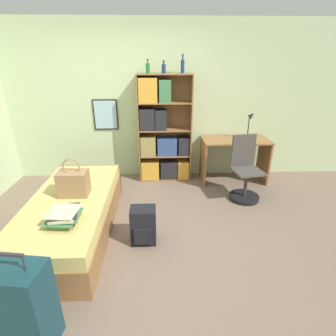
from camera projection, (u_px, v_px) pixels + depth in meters
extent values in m
plane|color=#756051|center=(124.00, 230.00, 3.31)|extent=(14.00, 14.00, 0.00)
cube|color=beige|center=(131.00, 103.00, 4.43)|extent=(10.00, 0.06, 2.60)
cube|color=black|center=(106.00, 115.00, 4.44)|extent=(0.41, 0.02, 0.51)
cube|color=#99C1D6|center=(106.00, 115.00, 4.43)|extent=(0.37, 0.01, 0.47)
cube|color=olive|center=(73.00, 220.00, 3.22)|extent=(0.92, 2.09, 0.32)
cube|color=tan|center=(70.00, 204.00, 3.13)|extent=(0.89, 2.06, 0.15)
cube|color=olive|center=(91.00, 179.00, 4.14)|extent=(0.92, 0.04, 0.47)
cube|color=#93704C|center=(74.00, 183.00, 3.12)|extent=(0.34, 0.24, 0.30)
torus|color=#93704C|center=(71.00, 167.00, 3.04)|extent=(0.20, 0.02, 0.20)
cube|color=#99894C|center=(67.00, 221.00, 2.64)|extent=(0.21, 0.29, 0.02)
cube|color=#427A4C|center=(66.00, 220.00, 2.62)|extent=(0.24, 0.32, 0.02)
cube|color=#427A4C|center=(66.00, 217.00, 2.64)|extent=(0.23, 0.31, 0.02)
cube|color=#427A4C|center=(64.00, 217.00, 2.62)|extent=(0.32, 0.38, 0.01)
cube|color=#427A4C|center=(65.00, 216.00, 2.61)|extent=(0.31, 0.34, 0.02)
cube|color=beige|center=(65.00, 213.00, 2.61)|extent=(0.24, 0.35, 0.02)
cube|color=#232328|center=(64.00, 212.00, 2.61)|extent=(0.31, 0.35, 0.01)
cube|color=beige|center=(63.00, 211.00, 2.60)|extent=(0.31, 0.32, 0.01)
cube|color=#143842|center=(20.00, 307.00, 1.87)|extent=(0.47, 0.33, 0.71)
cylinder|color=#2D2D33|center=(24.00, 263.00, 1.69)|extent=(0.01, 0.01, 0.12)
cube|color=#2D2D33|center=(4.00, 254.00, 1.68)|extent=(0.26, 0.06, 0.02)
cube|color=olive|center=(139.00, 130.00, 4.40)|extent=(0.02, 0.31, 1.79)
cube|color=olive|center=(190.00, 129.00, 4.43)|extent=(0.02, 0.31, 1.79)
cube|color=olive|center=(165.00, 127.00, 4.55)|extent=(0.89, 0.01, 1.79)
cube|color=olive|center=(165.00, 177.00, 4.76)|extent=(0.85, 0.31, 0.02)
cube|color=olive|center=(165.00, 154.00, 4.59)|extent=(0.85, 0.31, 0.02)
cube|color=olive|center=(165.00, 130.00, 4.42)|extent=(0.85, 0.31, 0.02)
cube|color=olive|center=(165.00, 103.00, 4.24)|extent=(0.85, 0.31, 0.02)
cube|color=olive|center=(165.00, 74.00, 4.08)|extent=(0.85, 0.31, 0.02)
cube|color=gold|center=(150.00, 169.00, 4.67)|extent=(0.31, 0.23, 0.31)
cube|color=#232328|center=(169.00, 169.00, 4.68)|extent=(0.29, 0.23, 0.31)
cube|color=gold|center=(183.00, 169.00, 4.69)|extent=(0.19, 0.23, 0.31)
cube|color=#99894C|center=(148.00, 146.00, 4.50)|extent=(0.25, 0.23, 0.33)
cube|color=#334C84|center=(167.00, 146.00, 4.51)|extent=(0.33, 0.23, 0.30)
cube|color=#232328|center=(184.00, 146.00, 4.52)|extent=(0.19, 0.23, 0.30)
cube|color=#232328|center=(147.00, 119.00, 4.32)|extent=(0.25, 0.23, 0.35)
cube|color=#232328|center=(161.00, 120.00, 4.33)|extent=(0.18, 0.23, 0.33)
cube|color=gold|center=(148.00, 90.00, 4.14)|extent=(0.30, 0.23, 0.38)
cube|color=#427A4C|center=(165.00, 91.00, 4.16)|extent=(0.19, 0.23, 0.35)
cylinder|color=#1E6B2D|center=(148.00, 68.00, 4.06)|extent=(0.06, 0.06, 0.15)
cylinder|color=#1E6B2D|center=(148.00, 62.00, 4.02)|extent=(0.02, 0.02, 0.05)
cylinder|color=#232328|center=(148.00, 59.00, 4.01)|extent=(0.03, 0.03, 0.02)
cylinder|color=navy|center=(164.00, 69.00, 4.04)|extent=(0.06, 0.06, 0.13)
cylinder|color=navy|center=(164.00, 63.00, 4.01)|extent=(0.03, 0.03, 0.04)
cylinder|color=#232328|center=(164.00, 61.00, 4.00)|extent=(0.03, 0.03, 0.02)
cylinder|color=navy|center=(183.00, 67.00, 4.06)|extent=(0.06, 0.06, 0.20)
cylinder|color=navy|center=(183.00, 58.00, 4.01)|extent=(0.02, 0.02, 0.06)
cylinder|color=#232328|center=(183.00, 55.00, 4.00)|extent=(0.03, 0.03, 0.02)
cube|color=olive|center=(236.00, 140.00, 4.39)|extent=(1.10, 0.58, 0.02)
cube|color=olive|center=(203.00, 161.00, 4.52)|extent=(0.03, 0.54, 0.73)
cube|color=olive|center=(264.00, 160.00, 4.56)|extent=(0.03, 0.54, 0.73)
cylinder|color=black|center=(247.00, 138.00, 4.42)|extent=(0.10, 0.10, 0.02)
cylinder|color=black|center=(248.00, 127.00, 4.34)|extent=(0.02, 0.02, 0.36)
cone|color=black|center=(252.00, 115.00, 4.27)|extent=(0.13, 0.09, 0.13)
cylinder|color=black|center=(244.00, 197.00, 4.03)|extent=(0.45, 0.45, 0.06)
cylinder|color=#333338|center=(245.00, 186.00, 3.95)|extent=(0.05, 0.05, 0.45)
cube|color=#47423D|center=(247.00, 171.00, 3.86)|extent=(0.47, 0.47, 0.03)
cube|color=#47423D|center=(243.00, 150.00, 3.93)|extent=(0.37, 0.10, 0.49)
cube|color=black|center=(143.00, 225.00, 3.02)|extent=(0.29, 0.22, 0.44)
cube|color=black|center=(143.00, 237.00, 2.93)|extent=(0.20, 0.03, 0.20)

